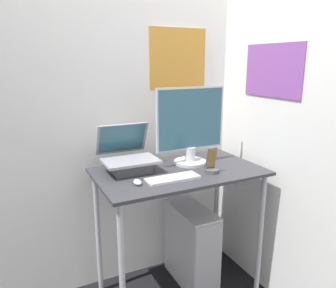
% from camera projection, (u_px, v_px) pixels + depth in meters
% --- Properties ---
extents(wall_back, '(6.00, 0.06, 2.60)m').
position_uv_depth(wall_back, '(154.00, 102.00, 2.32)').
color(wall_back, white).
rests_on(wall_back, ground_plane).
extents(wall_side_right, '(0.06, 6.00, 2.60)m').
position_uv_depth(wall_side_right, '(292.00, 109.00, 1.97)').
color(wall_side_right, white).
rests_on(wall_side_right, ground_plane).
extents(desk, '(1.05, 0.61, 0.91)m').
position_uv_depth(desk, '(179.00, 188.00, 2.11)').
color(desk, '#333338').
rests_on(desk, ground_plane).
extents(laptop, '(0.33, 0.32, 0.29)m').
position_uv_depth(laptop, '(129.00, 160.00, 2.04)').
color(laptop, '#4C4C51').
rests_on(laptop, desk).
extents(monitor, '(0.49, 0.22, 0.51)m').
position_uv_depth(monitor, '(191.00, 129.00, 2.16)').
color(monitor, silver).
rests_on(monitor, desk).
extents(keyboard, '(0.32, 0.11, 0.02)m').
position_uv_depth(keyboard, '(173.00, 178.00, 1.91)').
color(keyboard, silver).
rests_on(keyboard, desk).
extents(mouse, '(0.04, 0.07, 0.03)m').
position_uv_depth(mouse, '(137.00, 182.00, 1.83)').
color(mouse, white).
rests_on(mouse, desk).
extents(cell_phone, '(0.08, 0.08, 0.16)m').
position_uv_depth(cell_phone, '(212.00, 167.00, 2.02)').
color(cell_phone, '#4C4C51').
rests_on(cell_phone, desk).
extents(computer_tower, '(0.21, 0.46, 0.57)m').
position_uv_depth(computer_tower, '(191.00, 245.00, 2.37)').
color(computer_tower, silver).
rests_on(computer_tower, ground_plane).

